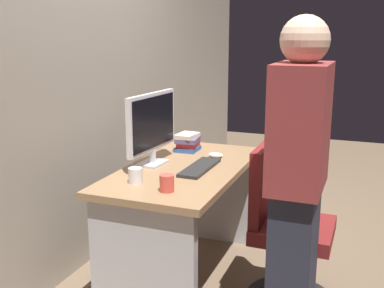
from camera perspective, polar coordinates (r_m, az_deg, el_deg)
ground_plane at (r=3.22m, az=-0.86°, el=-15.54°), size 9.00×9.00×0.00m
wall_back at (r=3.18m, az=-13.84°, el=11.96°), size 6.40×0.10×3.00m
desk at (r=3.01m, az=-0.89°, el=-7.10°), size 1.32×0.69×0.74m
office_chair at (r=2.80m, az=11.04°, el=-10.67°), size 0.52×0.52×0.94m
person_at_desk at (r=2.27m, az=12.63°, el=-5.41°), size 0.40×0.24×1.64m
monitor at (r=2.93m, az=-4.88°, el=2.34°), size 0.54×0.15×0.46m
keyboard at (r=2.88m, az=0.96°, el=-2.88°), size 0.43×0.14×0.02m
mouse at (r=3.15m, az=2.91°, el=-1.35°), size 0.06×0.10×0.03m
cup_near_keyboard at (r=2.48m, az=-3.08°, el=-4.78°), size 0.08×0.08×0.09m
cup_by_monitor at (r=2.63m, az=-6.90°, el=-3.82°), size 0.08×0.08×0.09m
book_stack at (r=3.31m, az=-0.53°, el=0.22°), size 0.20×0.17×0.12m
handbag at (r=3.53m, az=12.85°, el=-10.76°), size 0.34×0.14×0.38m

